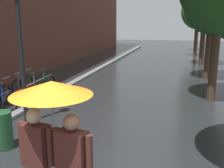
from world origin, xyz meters
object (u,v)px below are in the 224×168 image
at_px(street_tree_3, 205,5).
at_px(parked_bicycle_3, 19,94).
at_px(parked_bicycle_4, 29,88).
at_px(street_tree_4, 198,11).
at_px(couple_under_umbrella, 53,134).
at_px(parked_bicycle_5, 40,83).
at_px(street_lamp_post, 21,44).
at_px(street_tree_5, 198,13).
at_px(litter_bin, 2,130).

xyz_separation_m(street_tree_3, parked_bicycle_3, (-6.56, -10.75, -3.43)).
xyz_separation_m(parked_bicycle_3, parked_bicycle_4, (-0.13, 0.85, 0.00)).
bearing_deg(street_tree_4, couple_under_umbrella, -97.24).
bearing_deg(street_tree_3, parked_bicycle_5, -126.66).
distance_m(parked_bicycle_3, parked_bicycle_5, 1.70).
height_order(street_tree_3, street_lamp_post, street_tree_3).
bearing_deg(parked_bicycle_4, street_tree_5, 70.44).
bearing_deg(parked_bicycle_4, parked_bicycle_3, -81.26).
bearing_deg(parked_bicycle_5, litter_bin, -69.44).
bearing_deg(litter_bin, street_tree_4, 75.38).
bearing_deg(couple_under_umbrella, street_tree_4, 82.76).
height_order(parked_bicycle_4, parked_bicycle_5, same).
distance_m(street_tree_3, street_lamp_post, 13.42).
distance_m(street_tree_4, parked_bicycle_3, 16.89).
relative_size(street_tree_3, street_tree_5, 1.08).
distance_m(street_tree_3, litter_bin, 14.97).
relative_size(street_tree_4, parked_bicycle_5, 4.61).
xyz_separation_m(street_lamp_post, litter_bin, (0.38, -1.51, -1.79)).
distance_m(couple_under_umbrella, litter_bin, 2.99).
relative_size(street_tree_3, couple_under_umbrella, 2.60).
xyz_separation_m(street_tree_4, couple_under_umbrella, (-2.55, -20.04, -2.28)).
distance_m(street_tree_4, parked_bicycle_5, 15.44).
xyz_separation_m(street_tree_3, street_tree_4, (-0.24, 4.56, -0.18)).
height_order(street_tree_4, parked_bicycle_3, street_tree_4).
xyz_separation_m(parked_bicycle_4, couple_under_umbrella, (3.90, -5.57, 0.97)).
bearing_deg(street_tree_3, parked_bicycle_4, -124.04).
xyz_separation_m(street_tree_5, litter_bin, (-5.02, -22.67, -3.14)).
distance_m(parked_bicycle_4, litter_bin, 4.15).
relative_size(street_tree_5, couple_under_umbrella, 2.40).
bearing_deg(street_lamp_post, litter_bin, -75.99).
height_order(street_tree_5, parked_bicycle_3, street_tree_5).
height_order(parked_bicycle_3, street_lamp_post, street_lamp_post).
bearing_deg(couple_under_umbrella, parked_bicycle_3, 128.62).
bearing_deg(parked_bicycle_5, parked_bicycle_4, -86.32).
height_order(street_lamp_post, litter_bin, street_lamp_post).
bearing_deg(street_tree_5, parked_bicycle_5, -110.55).
relative_size(street_tree_3, litter_bin, 6.33).
distance_m(street_tree_5, parked_bicycle_5, 19.52).
height_order(parked_bicycle_3, parked_bicycle_4, same).
xyz_separation_m(street_tree_3, parked_bicycle_5, (-6.74, -9.06, -3.43)).
bearing_deg(street_tree_3, street_lamp_post, -113.82).
xyz_separation_m(parked_bicycle_5, couple_under_umbrella, (3.96, -6.42, 0.97)).
relative_size(street_tree_5, street_lamp_post, 1.33).
relative_size(parked_bicycle_3, couple_under_umbrella, 0.56).
relative_size(street_tree_5, parked_bicycle_4, 4.38).
height_order(street_tree_5, street_lamp_post, street_tree_5).
bearing_deg(couple_under_umbrella, parked_bicycle_4, 125.01).
height_order(street_tree_4, parked_bicycle_4, street_tree_4).
bearing_deg(street_tree_5, street_tree_4, -93.32).
relative_size(couple_under_umbrella, litter_bin, 2.43).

